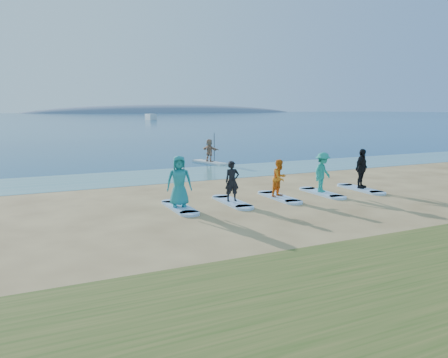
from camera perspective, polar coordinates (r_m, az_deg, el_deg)
name	(u,v)px	position (r m, az deg, el deg)	size (l,w,h in m)	color
ground	(285,217)	(15.04, 7.94, -4.90)	(600.00, 600.00, 0.00)	tan
shallow_water	(181,174)	(24.33, -5.69, 0.61)	(600.00, 600.00, 0.00)	teal
ocean	(41,118)	(172.40, -22.78, 7.38)	(600.00, 600.00, 0.00)	navy
island_ridge	(170,113)	(328.75, -7.07, 8.61)	(220.00, 56.00, 18.00)	slate
paddleboard	(209,162)	(29.12, -1.91, 2.19)	(0.70, 3.00, 0.12)	silver
paddleboarder	(209,150)	(29.03, -1.92, 3.77)	(1.39, 0.44, 1.50)	tan
boat_offshore_b	(151,120)	(134.74, -9.54, 7.63)	(2.01, 5.84, 1.79)	silver
surfboard_0	(180,207)	(16.14, -5.83, -3.71)	(0.70, 2.20, 0.09)	#A2CCFC
student_0	(179,181)	(15.95, -5.88, -0.28)	(0.91, 0.59, 1.87)	teal
surfboard_1	(232,202)	(16.95, 1.06, -3.03)	(0.70, 2.20, 0.09)	#A2CCFC
student_1	(232,181)	(16.80, 1.07, -0.28)	(0.57, 0.37, 1.56)	black
surfboard_2	(279,197)	(17.99, 7.22, -2.38)	(0.70, 2.20, 0.09)	#A2CCFC
student_2	(280,178)	(17.85, 7.27, 0.13)	(0.73, 0.57, 1.51)	orange
surfboard_3	(322,193)	(19.22, 12.65, -1.79)	(0.70, 2.20, 0.09)	#A2CCFC
student_3	(323,172)	(19.07, 12.75, 0.86)	(1.10, 0.63, 1.70)	teal
surfboard_4	(360,189)	(20.59, 17.39, -1.25)	(0.70, 2.20, 0.09)	#A2CCFC
student_4	(361,169)	(20.45, 17.52, 1.31)	(1.04, 0.43, 1.77)	black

